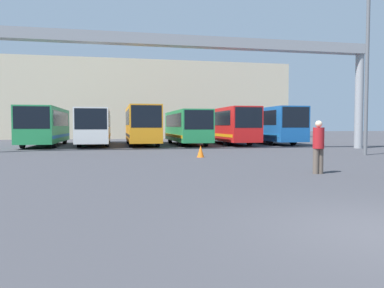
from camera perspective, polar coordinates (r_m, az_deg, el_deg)
building_backdrop at (r=54.41m, az=-7.23°, el=6.38°), size 38.68×12.00×10.17m
overhead_gantry at (r=25.40m, az=-1.92°, el=13.35°), size 27.47×0.80×7.59m
bus_slot_0 at (r=33.07m, az=-21.45°, el=2.82°), size 2.63×10.41×3.11m
bus_slot_1 at (r=33.53m, az=-14.54°, el=2.82°), size 2.47×12.20×3.00m
bus_slot_2 at (r=32.59m, az=-7.69°, el=3.14°), size 2.46×10.24×3.27m
bus_slot_3 at (r=33.00m, az=-0.84°, el=2.86°), size 2.48×10.05×2.95m
bus_slot_4 at (r=34.77m, az=5.29°, el=3.08°), size 2.44×11.74×3.21m
bus_slot_5 at (r=36.13m, az=11.27°, el=3.08°), size 2.54×11.78×3.26m
pedestrian_near_right at (r=13.67m, az=18.70°, el=-0.23°), size 0.38×0.38×1.85m
traffic_cone at (r=19.75m, az=1.32°, el=-1.13°), size 0.38×0.38×0.63m
lamp_post at (r=23.59m, az=25.12°, el=10.48°), size 0.36×0.36×9.12m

